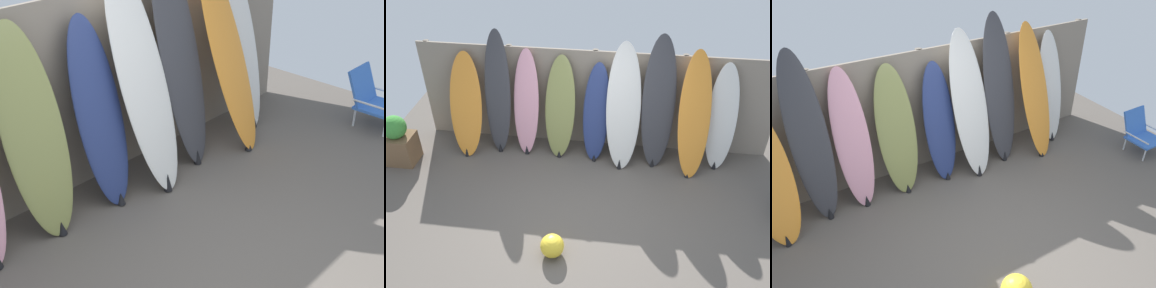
# 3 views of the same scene
# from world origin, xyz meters

# --- Properties ---
(ground) EXTENTS (7.68, 7.68, 0.00)m
(ground) POSITION_xyz_m (0.00, 0.00, 0.00)
(ground) COLOR #5B544C
(fence_back) EXTENTS (6.08, 0.11, 1.80)m
(fence_back) POSITION_xyz_m (-0.00, 2.01, 0.90)
(fence_back) COLOR gray
(fence_back) RESTS_ON ground
(surfboard_orange_0) EXTENTS (0.61, 0.75, 1.73)m
(surfboard_orange_0) POSITION_xyz_m (-2.16, 1.57, 0.86)
(surfboard_orange_0) COLOR orange
(surfboard_orange_0) RESTS_ON ground
(surfboard_charcoal_1) EXTENTS (0.47, 0.52, 2.14)m
(surfboard_charcoal_1) POSITION_xyz_m (-1.61, 1.69, 1.06)
(surfboard_charcoal_1) COLOR #38383D
(surfboard_charcoal_1) RESTS_ON ground
(surfboard_pink_2) EXTENTS (0.47, 0.52, 1.83)m
(surfboard_pink_2) POSITION_xyz_m (-1.13, 1.69, 0.90)
(surfboard_pink_2) COLOR pink
(surfboard_pink_2) RESTS_ON ground
(surfboard_olive_3) EXTENTS (0.56, 0.55, 1.76)m
(surfboard_olive_3) POSITION_xyz_m (-0.54, 1.67, 0.87)
(surfboard_olive_3) COLOR olive
(surfboard_olive_3) RESTS_ON ground
(surfboard_navy_4) EXTENTS (0.49, 0.53, 1.69)m
(surfboard_navy_4) POSITION_xyz_m (0.07, 1.64, 0.84)
(surfboard_navy_4) COLOR navy
(surfboard_navy_4) RESTS_ON ground
(surfboard_white_5) EXTENTS (0.62, 0.71, 2.07)m
(surfboard_white_5) POSITION_xyz_m (0.52, 1.55, 1.02)
(surfboard_white_5) COLOR white
(surfboard_white_5) RESTS_ON ground
(surfboard_charcoal_6) EXTENTS (0.58, 0.60, 2.20)m
(surfboard_charcoal_6) POSITION_xyz_m (1.07, 1.65, 1.09)
(surfboard_charcoal_6) COLOR #38383D
(surfboard_charcoal_6) RESTS_ON ground
(surfboard_orange_7) EXTENTS (0.58, 0.80, 2.00)m
(surfboard_orange_7) POSITION_xyz_m (1.65, 1.52, 0.99)
(surfboard_orange_7) COLOR orange
(surfboard_orange_7) RESTS_ON ground
(surfboard_white_8) EXTENTS (0.53, 0.51, 1.79)m
(surfboard_white_8) POSITION_xyz_m (2.11, 1.68, 0.88)
(surfboard_white_8) COLOR white
(surfboard_white_8) RESTS_ON ground
(planter_box) EXTENTS (0.53, 0.44, 0.89)m
(planter_box) POSITION_xyz_m (-3.22, 1.01, 0.41)
(planter_box) COLOR brown
(planter_box) RESTS_ON ground
(beach_ball) EXTENTS (0.32, 0.32, 0.32)m
(beach_ball) POSITION_xyz_m (-0.28, -0.67, 0.16)
(beach_ball) COLOR yellow
(beach_ball) RESTS_ON ground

